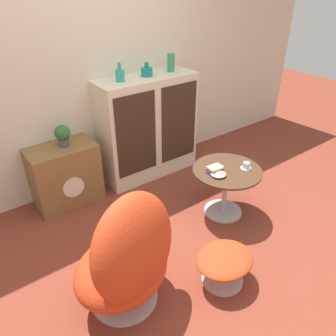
{
  "coord_description": "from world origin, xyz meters",
  "views": [
    {
      "loc": [
        -1.29,
        -1.48,
        2.05
      ],
      "look_at": [
        0.21,
        0.52,
        0.55
      ],
      "focal_mm": 35.0,
      "sensor_mm": 36.0,
      "label": 1
    }
  ],
  "objects_px": {
    "tv_console": "(65,175)",
    "ottoman": "(224,262)",
    "vase_inner_right": "(171,62)",
    "book_stack": "(215,170)",
    "teacup": "(246,166)",
    "vase_inner_left": "(147,71)",
    "potted_plant": "(63,134)",
    "vase_leftmost": "(120,75)",
    "sideboard": "(148,127)",
    "egg_chair": "(128,259)",
    "coffee_table": "(226,183)",
    "bowl": "(218,174)"
  },
  "relations": [
    {
      "from": "tv_console",
      "to": "ottoman",
      "type": "xyz_separation_m",
      "value": [
        0.54,
        -1.71,
        -0.11
      ]
    },
    {
      "from": "vase_inner_right",
      "to": "book_stack",
      "type": "distance_m",
      "value": 1.31
    },
    {
      "from": "ottoman",
      "to": "teacup",
      "type": "distance_m",
      "value": 0.97
    },
    {
      "from": "vase_inner_left",
      "to": "potted_plant",
      "type": "xyz_separation_m",
      "value": [
        -0.96,
        0.01,
        -0.44
      ]
    },
    {
      "from": "book_stack",
      "to": "vase_leftmost",
      "type": "bearing_deg",
      "value": 106.78
    },
    {
      "from": "sideboard",
      "to": "ottoman",
      "type": "relative_size",
      "value": 2.49
    },
    {
      "from": "egg_chair",
      "to": "vase_inner_left",
      "type": "distance_m",
      "value": 1.98
    },
    {
      "from": "tv_console",
      "to": "coffee_table",
      "type": "distance_m",
      "value": 1.59
    },
    {
      "from": "tv_console",
      "to": "vase_inner_right",
      "type": "height_order",
      "value": "vase_inner_right"
    },
    {
      "from": "ottoman",
      "to": "vase_leftmost",
      "type": "height_order",
      "value": "vase_leftmost"
    },
    {
      "from": "book_stack",
      "to": "bowl",
      "type": "relative_size",
      "value": 1.02
    },
    {
      "from": "sideboard",
      "to": "book_stack",
      "type": "relative_size",
      "value": 7.95
    },
    {
      "from": "book_stack",
      "to": "ottoman",
      "type": "bearing_deg",
      "value": -127.21
    },
    {
      "from": "potted_plant",
      "to": "vase_leftmost",
      "type": "bearing_deg",
      "value": -1.22
    },
    {
      "from": "tv_console",
      "to": "vase_inner_left",
      "type": "distance_m",
      "value": 1.33
    },
    {
      "from": "tv_console",
      "to": "vase_inner_left",
      "type": "xyz_separation_m",
      "value": [
        1.01,
        -0.01,
        0.87
      ]
    },
    {
      "from": "vase_inner_left",
      "to": "egg_chair",
      "type": "bearing_deg",
      "value": -128.21
    },
    {
      "from": "tv_console",
      "to": "bowl",
      "type": "relative_size",
      "value": 4.62
    },
    {
      "from": "egg_chair",
      "to": "coffee_table",
      "type": "relative_size",
      "value": 1.48
    },
    {
      "from": "vase_leftmost",
      "to": "sideboard",
      "type": "bearing_deg",
      "value": -0.74
    },
    {
      "from": "vase_inner_right",
      "to": "potted_plant",
      "type": "xyz_separation_m",
      "value": [
        -1.27,
        0.01,
        -0.49
      ]
    },
    {
      "from": "sideboard",
      "to": "teacup",
      "type": "relative_size",
      "value": 11.4
    },
    {
      "from": "potted_plant",
      "to": "teacup",
      "type": "xyz_separation_m",
      "value": [
        1.25,
        -1.2,
        -0.22
      ]
    },
    {
      "from": "vase_inner_left",
      "to": "book_stack",
      "type": "xyz_separation_m",
      "value": [
        0.01,
        -1.06,
        -0.66
      ]
    },
    {
      "from": "egg_chair",
      "to": "potted_plant",
      "type": "xyz_separation_m",
      "value": [
        0.17,
        1.45,
        0.31
      ]
    },
    {
      "from": "tv_console",
      "to": "teacup",
      "type": "distance_m",
      "value": 1.77
    },
    {
      "from": "sideboard",
      "to": "bowl",
      "type": "height_order",
      "value": "sideboard"
    },
    {
      "from": "egg_chair",
      "to": "vase_inner_left",
      "type": "bearing_deg",
      "value": 51.79
    },
    {
      "from": "vase_leftmost",
      "to": "teacup",
      "type": "height_order",
      "value": "vase_leftmost"
    },
    {
      "from": "vase_leftmost",
      "to": "bowl",
      "type": "xyz_separation_m",
      "value": [
        0.31,
        -1.12,
        -0.69
      ]
    },
    {
      "from": "bowl",
      "to": "egg_chair",
      "type": "bearing_deg",
      "value": -164.23
    },
    {
      "from": "tv_console",
      "to": "teacup",
      "type": "xyz_separation_m",
      "value": [
        1.29,
        -1.19,
        0.21
      ]
    },
    {
      "from": "sideboard",
      "to": "vase_leftmost",
      "type": "relative_size",
      "value": 6.2
    },
    {
      "from": "vase_leftmost",
      "to": "vase_inner_right",
      "type": "distance_m",
      "value": 0.62
    },
    {
      "from": "vase_inner_right",
      "to": "bowl",
      "type": "distance_m",
      "value": 1.37
    },
    {
      "from": "egg_chair",
      "to": "vase_inner_right",
      "type": "distance_m",
      "value": 2.19
    },
    {
      "from": "coffee_table",
      "to": "teacup",
      "type": "distance_m",
      "value": 0.25
    },
    {
      "from": "vase_inner_right",
      "to": "book_stack",
      "type": "height_order",
      "value": "vase_inner_right"
    },
    {
      "from": "egg_chair",
      "to": "teacup",
      "type": "xyz_separation_m",
      "value": [
        1.42,
        0.26,
        0.09
      ]
    },
    {
      "from": "ottoman",
      "to": "potted_plant",
      "type": "bearing_deg",
      "value": 105.97
    },
    {
      "from": "ottoman",
      "to": "coffee_table",
      "type": "distance_m",
      "value": 0.87
    },
    {
      "from": "coffee_table",
      "to": "vase_leftmost",
      "type": "xyz_separation_m",
      "value": [
        -0.45,
        1.09,
        0.85
      ]
    },
    {
      "from": "coffee_table",
      "to": "sideboard",
      "type": "bearing_deg",
      "value": 97.76
    },
    {
      "from": "egg_chair",
      "to": "vase_leftmost",
      "type": "relative_size",
      "value": 5.18
    },
    {
      "from": "sideboard",
      "to": "tv_console",
      "type": "bearing_deg",
      "value": 179.01
    },
    {
      "from": "sideboard",
      "to": "teacup",
      "type": "height_order",
      "value": "sideboard"
    },
    {
      "from": "sideboard",
      "to": "ottoman",
      "type": "xyz_separation_m",
      "value": [
        -0.46,
        -1.69,
        -0.37
      ]
    },
    {
      "from": "vase_inner_left",
      "to": "book_stack",
      "type": "bearing_deg",
      "value": -89.52
    },
    {
      "from": "egg_chair",
      "to": "ottoman",
      "type": "bearing_deg",
      "value": -21.19
    },
    {
      "from": "ottoman",
      "to": "vase_inner_left",
      "type": "height_order",
      "value": "vase_inner_left"
    }
  ]
}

